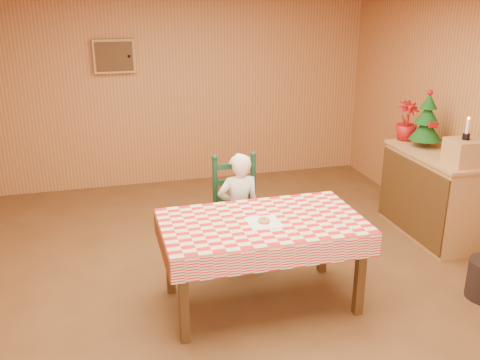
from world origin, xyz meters
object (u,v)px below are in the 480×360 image
at_px(ladder_chair, 237,213).
at_px(shelf_unit, 431,194).
at_px(dining_table, 262,229).
at_px(christmas_tree, 427,121).
at_px(crate, 464,152).
at_px(seated_child, 239,210).

height_order(ladder_chair, shelf_unit, ladder_chair).
distance_m(dining_table, shelf_unit, 2.33).
bearing_deg(shelf_unit, christmas_tree, 88.02).
relative_size(ladder_chair, crate, 3.60).
relative_size(ladder_chair, shelf_unit, 0.87).
bearing_deg(christmas_tree, ladder_chair, -172.49).
height_order(shelf_unit, crate, crate).
xyz_separation_m(ladder_chair, shelf_unit, (2.17, 0.04, -0.04)).
bearing_deg(shelf_unit, dining_table, -159.19).
bearing_deg(dining_table, seated_child, 90.00).
xyz_separation_m(ladder_chair, crate, (2.18, -0.36, 0.55)).
bearing_deg(christmas_tree, seated_child, -171.03).
distance_m(ladder_chair, crate, 2.27).
xyz_separation_m(shelf_unit, crate, (0.01, -0.40, 0.59)).
distance_m(seated_child, christmas_tree, 2.30).
distance_m(ladder_chair, seated_child, 0.08).
xyz_separation_m(ladder_chair, seated_child, (-0.00, -0.06, 0.06)).
height_order(crate, christmas_tree, christmas_tree).
xyz_separation_m(crate, christmas_tree, (-0.00, 0.65, 0.16)).
height_order(seated_child, shelf_unit, seated_child).
relative_size(ladder_chair, seated_child, 0.96).
height_order(seated_child, christmas_tree, christmas_tree).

